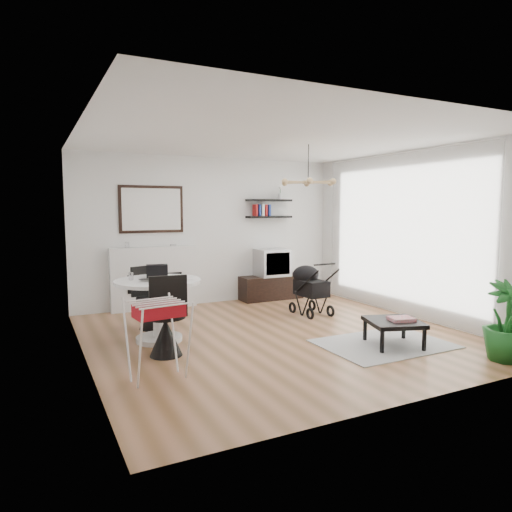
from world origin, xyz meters
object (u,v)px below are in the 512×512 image
tv_console (271,287)px  dining_table (158,301)px  crt_tv (272,262)px  drying_rack (158,338)px  stroller (310,291)px  potted_plant (507,321)px  fireplace (154,270)px  coffee_table (394,323)px

tv_console → dining_table: (-2.69, -1.82, 0.32)m
crt_tv → drying_rack: 4.42m
crt_tv → drying_rack: size_ratio=0.73×
crt_tv → dining_table: 3.25m
crt_tv → stroller: bearing=-91.0°
crt_tv → potted_plant: 4.46m
tv_console → drying_rack: drying_rack is taller
fireplace → crt_tv: 2.27m
dining_table → drying_rack: size_ratio=1.36×
crt_tv → coffee_table: (-0.06, -3.39, -0.42)m
drying_rack → potted_plant: 3.97m
dining_table → drying_rack: drying_rack is taller
crt_tv → stroller: (-0.02, -1.38, -0.33)m
stroller → crt_tv: bearing=87.1°
stroller → potted_plant: (0.74, -3.02, 0.08)m
drying_rack → fireplace: bearing=69.6°
drying_rack → coffee_table: bearing=-10.9°
potted_plant → dining_table: bearing=142.9°
fireplace → crt_tv: size_ratio=3.58×
tv_console → fireplace: bearing=176.2°
dining_table → coffee_table: size_ratio=1.40×
coffee_table → crt_tv: bearing=89.1°
fireplace → tv_console: (2.26, -0.15, -0.45)m
crt_tv → coffee_table: crt_tv is taller
drying_rack → coffee_table: (3.00, -0.21, -0.13)m
dining_table → coffee_table: 3.08m
crt_tv → dining_table: bearing=-146.1°
dining_table → fireplace: bearing=77.6°
fireplace → potted_plant: (2.98, -4.55, -0.22)m
fireplace → tv_console: fireplace is taller
drying_rack → tv_console: bearing=39.3°
tv_console → coffee_table: tv_console is taller
stroller → potted_plant: potted_plant is taller
crt_tv → coffee_table: 3.41m
crt_tv → stroller: crt_tv is taller
drying_rack → coffee_table: 3.01m
potted_plant → drying_rack: bearing=162.2°
drying_rack → potted_plant: (3.78, -1.21, 0.03)m
fireplace → dining_table: size_ratio=1.91×
tv_console → crt_tv: (0.01, -0.00, 0.49)m
crt_tv → potted_plant: crt_tv is taller
drying_rack → coffee_table: size_ratio=1.03×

